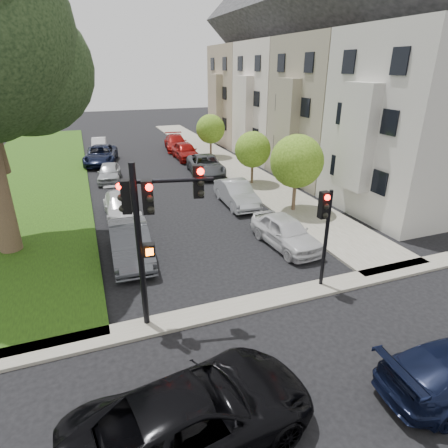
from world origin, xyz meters
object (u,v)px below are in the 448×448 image
object	(u,v)px
small_tree_c	(211,129)
car_cross_near	(195,415)
car_parked_7	(109,172)
car_parked_2	(206,165)
small_tree_a	(297,161)
small_tree_b	(253,150)
car_parked_9	(99,144)
car_parked_4	(176,143)
car_parked_5	(130,243)
traffic_signal_main	(151,217)
traffic_signal_secondary	(325,222)
car_parked_8	(101,155)
car_parked_3	(185,151)
car_parked_0	(286,232)
car_parked_6	(121,206)
car_parked_1	(236,193)

from	to	relation	value
small_tree_c	car_cross_near	xyz separation A→B (m)	(-9.68, -27.44, -1.85)
car_cross_near	car_parked_7	distance (m)	22.68
car_parked_7	car_parked_2	bearing A→B (deg)	2.54
small_tree_a	small_tree_c	size ratio (longest dim) A/B	1.14
small_tree_b	car_parked_9	bearing A→B (deg)	120.64
car_cross_near	car_parked_4	world-z (taller)	car_cross_near
car_parked_2	car_parked_9	size ratio (longest dim) A/B	1.39
car_parked_2	car_parked_5	bearing A→B (deg)	-114.00
small_tree_b	traffic_signal_main	distance (m)	16.58
small_tree_b	traffic_signal_main	size ratio (longest dim) A/B	0.69
traffic_signal_secondary	car_parked_8	distance (m)	24.89
traffic_signal_secondary	car_parked_7	xyz separation A→B (m)	(-6.32, 18.09, -2.09)
car_cross_near	car_parked_3	size ratio (longest dim) A/B	1.24
traffic_signal_main	car_parked_5	bearing A→B (deg)	93.16
traffic_signal_main	car_parked_0	world-z (taller)	traffic_signal_main
car_parked_8	car_parked_9	xyz separation A→B (m)	(0.20, 5.90, -0.15)
small_tree_b	small_tree_c	xyz separation A→B (m)	(0.00, 9.32, 0.10)
car_parked_5	car_parked_6	bearing A→B (deg)	89.46
small_tree_c	car_parked_6	bearing A→B (deg)	-127.44
car_parked_1	car_parked_8	world-z (taller)	car_parked_8
traffic_signal_secondary	car_parked_4	size ratio (longest dim) A/B	0.77
car_parked_1	car_cross_near	bearing A→B (deg)	-114.02
car_parked_7	car_parked_8	size ratio (longest dim) A/B	0.69
small_tree_b	car_parked_8	size ratio (longest dim) A/B	0.68
car_parked_0	car_parked_7	size ratio (longest dim) A/B	1.11
small_tree_a	car_parked_4	distance (m)	20.09
car_parked_5	car_parked_2	bearing A→B (deg)	60.39
car_parked_0	car_cross_near	bearing A→B (deg)	-134.52
car_parked_0	car_parked_8	distance (m)	21.47
small_tree_a	traffic_signal_secondary	size ratio (longest dim) A/B	1.15
car_parked_2	car_parked_4	distance (m)	10.11
small_tree_b	car_parked_2	distance (m)	4.80
car_cross_near	small_tree_a	bearing A→B (deg)	-47.25
car_parked_8	car_parked_0	bearing A→B (deg)	-61.84
car_parked_1	car_parked_9	size ratio (longest dim) A/B	1.16
small_tree_b	small_tree_c	bearing A→B (deg)	90.00
car_parked_9	small_tree_c	bearing A→B (deg)	-30.17
small_tree_a	car_parked_0	size ratio (longest dim) A/B	1.04
car_cross_near	car_parked_0	xyz separation A→B (m)	(6.93, 8.27, -0.05)
small_tree_b	small_tree_c	distance (m)	9.32
small_tree_c	car_parked_1	size ratio (longest dim) A/B	0.88
car_parked_8	car_parked_6	bearing A→B (deg)	-80.22
small_tree_c	car_cross_near	size ratio (longest dim) A/B	0.70
car_parked_7	car_parked_9	world-z (taller)	car_parked_7
small_tree_b	car_parked_8	world-z (taller)	small_tree_b
car_parked_4	car_parked_6	size ratio (longest dim) A/B	1.13
car_parked_2	car_parked_8	bearing A→B (deg)	146.14
small_tree_a	traffic_signal_main	xyz separation A→B (m)	(-9.56, -7.57, 0.80)
car_parked_3	car_parked_4	bearing A→B (deg)	87.29
traffic_signal_main	car_parked_8	bearing A→B (deg)	90.70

